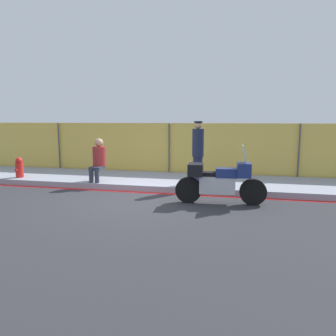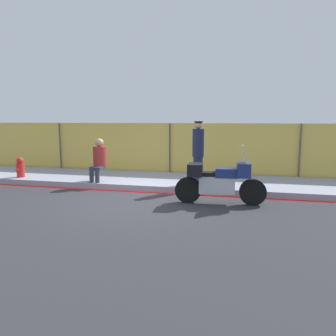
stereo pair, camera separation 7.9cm
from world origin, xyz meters
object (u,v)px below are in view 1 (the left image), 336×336
Objects in this scene: officer_standing at (198,152)px; person_seated_on_curb at (99,158)px; motorcycle at (220,181)px; fire_hydrant at (19,168)px.

officer_standing is 3.05m from person_seated_on_curb.
motorcycle is 6.71m from fire_hydrant.
officer_standing reaches higher than motorcycle.
motorcycle is 3.37× the size of fire_hydrant.
person_seated_on_curb is at bearing -175.10° from officer_standing.
officer_standing is (-0.75, 1.58, 0.54)m from motorcycle.
fire_hydrant is at bearing -177.27° from officer_standing.
motorcycle is 1.83m from officer_standing.
motorcycle is 4.02m from person_seated_on_curb.
person_seated_on_curb is (-3.03, -0.26, -0.23)m from officer_standing.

